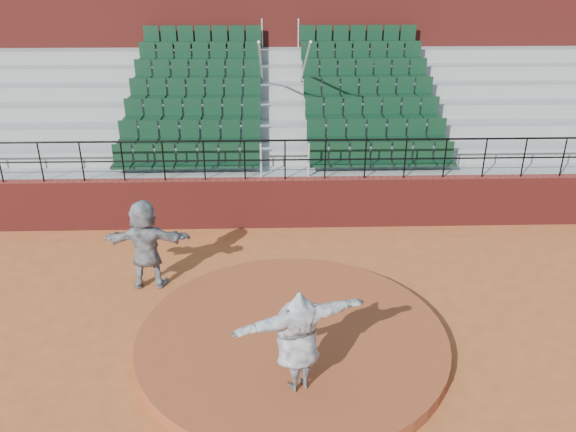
{
  "coord_description": "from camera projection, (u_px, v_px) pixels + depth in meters",
  "views": [
    {
      "loc": [
        -0.32,
        -8.24,
        6.25
      ],
      "look_at": [
        0.0,
        2.5,
        1.4
      ],
      "focal_mm": 35.0,
      "sensor_mm": 36.0,
      "label": 1
    }
  ],
  "objects": [
    {
      "name": "pitchers_mound",
      "position": [
        292.0,
        338.0,
        10.03
      ],
      "size": [
        5.5,
        5.5,
        0.25
      ],
      "primitive_type": "cylinder",
      "color": "brown",
      "rests_on": "ground"
    },
    {
      "name": "seating_deck",
      "position": [
        282.0,
        133.0,
        17.36
      ],
      "size": [
        24.0,
        5.97,
        4.63
      ],
      "color": "gray",
      "rests_on": "ground"
    },
    {
      "name": "press_box_facade",
      "position": [
        280.0,
        46.0,
        20.1
      ],
      "size": [
        24.0,
        3.0,
        7.1
      ],
      "primitive_type": "cube",
      "color": "maroon",
      "rests_on": "ground"
    },
    {
      "name": "pitcher",
      "position": [
        298.0,
        341.0,
        8.37
      ],
      "size": [
        2.16,
        1.32,
        1.71
      ],
      "primitive_type": "imported",
      "rotation": [
        0.0,
        0.0,
        3.53
      ],
      "color": "black",
      "rests_on": "pitchers_mound"
    },
    {
      "name": "pitching_rubber",
      "position": [
        292.0,
        327.0,
        10.11
      ],
      "size": [
        0.6,
        0.15,
        0.03
      ],
      "primitive_type": "cube",
      "color": "white",
      "rests_on": "pitchers_mound"
    },
    {
      "name": "ground",
      "position": [
        292.0,
        344.0,
        10.08
      ],
      "size": [
        90.0,
        90.0,
        0.0
      ],
      "primitive_type": "plane",
      "color": "#AA5326",
      "rests_on": "ground"
    },
    {
      "name": "fielder",
      "position": [
        146.0,
        244.0,
        11.54
      ],
      "size": [
        1.8,
        0.59,
        1.94
      ],
      "primitive_type": "imported",
      "rotation": [
        0.0,
        0.0,
        3.15
      ],
      "color": "black",
      "rests_on": "ground"
    },
    {
      "name": "wall_railing",
      "position": [
        285.0,
        151.0,
        13.8
      ],
      "size": [
        24.04,
        0.05,
        1.03
      ],
      "color": "black",
      "rests_on": "boundary_wall"
    },
    {
      "name": "boundary_wall",
      "position": [
        285.0,
        203.0,
        14.37
      ],
      "size": [
        24.0,
        0.3,
        1.3
      ],
      "primitive_type": "cube",
      "color": "maroon",
      "rests_on": "ground"
    }
  ]
}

